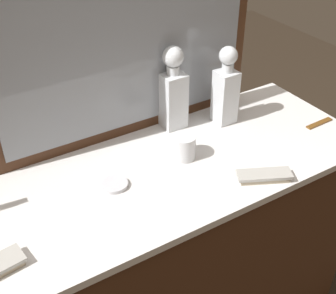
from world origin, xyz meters
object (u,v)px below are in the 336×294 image
at_px(silver_brush_front, 264,176).
at_px(porcelain_dish, 114,184).
at_px(crystal_decanter_right, 225,92).
at_px(tortoiseshell_comb, 319,123).
at_px(crystal_tumbler_front, 184,148).
at_px(crystal_decanter_rear, 173,95).

bearing_deg(silver_brush_front, porcelain_dish, 152.35).
distance_m(crystal_decanter_right, tortoiseshell_comb, 0.36).
distance_m(crystal_tumbler_front, silver_brush_front, 0.27).
relative_size(crystal_tumbler_front, tortoiseshell_comb, 0.69).
xyz_separation_m(silver_brush_front, porcelain_dish, (-0.40, 0.21, -0.01)).
distance_m(crystal_decanter_rear, crystal_tumbler_front, 0.22).
relative_size(crystal_decanter_right, tortoiseshell_comb, 2.44).
bearing_deg(silver_brush_front, tortoiseshell_comb, 19.43).
height_order(crystal_tumbler_front, silver_brush_front, crystal_tumbler_front).
bearing_deg(silver_brush_front, crystal_decanter_rear, 99.71).
distance_m(crystal_decanter_right, porcelain_dish, 0.53).
distance_m(crystal_decanter_rear, silver_brush_front, 0.43).
height_order(crystal_decanter_right, porcelain_dish, crystal_decanter_right).
distance_m(crystal_decanter_right, crystal_decanter_rear, 0.19).
distance_m(crystal_decanter_rear, porcelain_dish, 0.40).
xyz_separation_m(crystal_decanter_rear, tortoiseshell_comb, (0.45, -0.27, -0.12)).
height_order(crystal_decanter_rear, silver_brush_front, crystal_decanter_rear).
xyz_separation_m(crystal_tumbler_front, porcelain_dish, (-0.26, -0.01, -0.03)).
bearing_deg(crystal_decanter_right, porcelain_dish, -165.91).
xyz_separation_m(crystal_decanter_rear, silver_brush_front, (0.07, -0.41, -0.11)).
xyz_separation_m(crystal_decanter_rear, porcelain_dish, (-0.33, -0.20, -0.12)).
relative_size(crystal_decanter_right, crystal_tumbler_front, 3.55).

